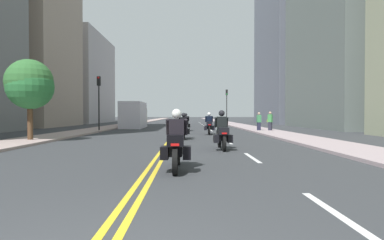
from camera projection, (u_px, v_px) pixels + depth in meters
ground_plane at (181, 124)px, 50.54m from camera, size 264.00×264.00×0.00m
sidewalk_left at (134, 123)px, 50.42m from camera, size 2.71×144.00×0.12m
sidewalk_right at (229, 123)px, 50.65m from camera, size 2.71×144.00×0.12m
centreline_yellow_inner at (181, 124)px, 50.54m from camera, size 0.12×132.00×0.01m
centreline_yellow_outer at (182, 124)px, 50.54m from camera, size 0.12×132.00×0.01m
lane_dashes_white at (209, 129)px, 31.59m from camera, size 0.14×56.40×0.01m
building_left_1 at (33, 46)px, 38.15m from camera, size 8.25×12.13×19.81m
building_right_1 at (339, 4)px, 33.33m from camera, size 6.49×15.57×26.59m
building_left_2 at (83, 80)px, 55.37m from camera, size 7.37×17.11×15.33m
building_right_2 at (293, 37)px, 52.14m from camera, size 9.54×16.51×28.78m
motorcycle_0 at (176, 145)px, 8.19m from camera, size 0.76×2.26×1.62m
motorcycle_1 at (222, 134)px, 12.99m from camera, size 0.77×2.18×1.65m
motorcycle_2 at (183, 128)px, 18.53m from camera, size 0.77×2.19×1.58m
motorcycle_3 at (209, 125)px, 22.90m from camera, size 0.77×2.13×1.63m
motorcycle_4 at (186, 124)px, 27.91m from camera, size 0.76×2.15×1.59m
traffic_light_near at (99, 93)px, 26.89m from camera, size 0.28×0.38×4.75m
traffic_light_far at (227, 101)px, 45.45m from camera, size 0.28×0.38×5.10m
pedestrian_0 at (270, 121)px, 26.56m from camera, size 0.45×0.46×1.71m
pedestrian_1 at (259, 122)px, 26.74m from camera, size 0.38×0.26×1.66m
street_tree_0 at (29, 82)px, 16.72m from camera, size 2.45×2.45×4.43m
street_tree_1 at (30, 87)px, 16.70m from camera, size 2.43×2.43×4.18m
parked_truck at (134, 116)px, 34.21m from camera, size 2.20×6.50×2.80m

